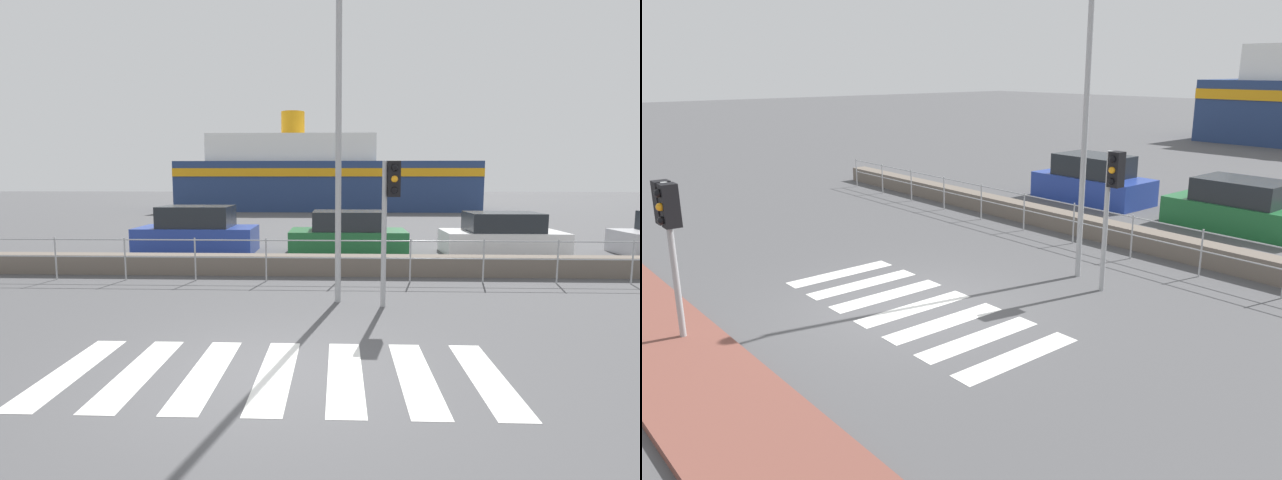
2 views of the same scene
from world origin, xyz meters
TOP-DOWN VIEW (x-y plane):
  - ground_plane at (0.00, 0.00)m, footprint 160.00×160.00m
  - crosswalk at (0.09, 0.00)m, footprint 5.85×2.40m
  - seawall at (0.00, 6.65)m, footprint 25.23×0.55m
  - harbor_fence at (-0.00, 5.78)m, footprint 22.74×0.04m
  - traffic_light_far at (1.87, 3.46)m, footprint 0.34×0.32m
  - streetlamp at (0.88, 3.61)m, footprint 0.32×1.16m
  - ferry_boat at (-0.55, 32.77)m, footprint 22.25×6.42m
  - parked_car_blue at (-3.89, 10.44)m, footprint 3.93×1.86m
  - parked_car_green at (1.20, 10.44)m, footprint 3.85×1.83m
  - parked_car_white at (6.29, 10.44)m, footprint 3.86×1.86m

SIDE VIEW (x-z plane):
  - ground_plane at x=0.00m, z-range 0.00..0.00m
  - crosswalk at x=0.09m, z-range 0.00..0.01m
  - seawall at x=0.00m, z-range 0.00..0.51m
  - parked_car_white at x=6.29m, z-range -0.10..1.27m
  - parked_car_green at x=1.20m, z-range -0.10..1.30m
  - parked_car_blue at x=-3.89m, z-range -0.12..1.45m
  - harbor_fence at x=0.00m, z-range 0.17..1.23m
  - traffic_light_far at x=1.87m, z-range 0.67..3.50m
  - ferry_boat at x=-0.55m, z-range -1.31..6.17m
  - streetlamp at x=0.88m, z-range 0.75..7.29m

